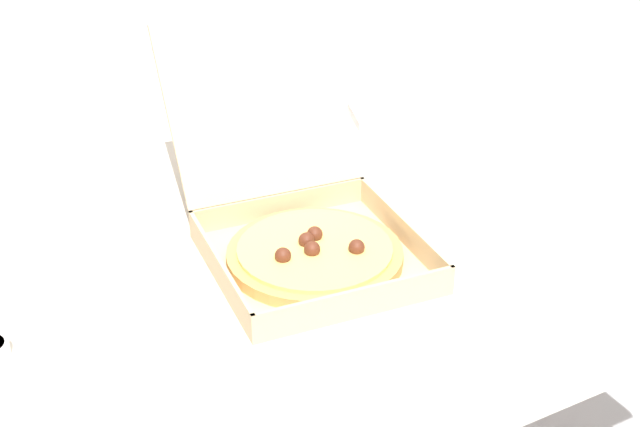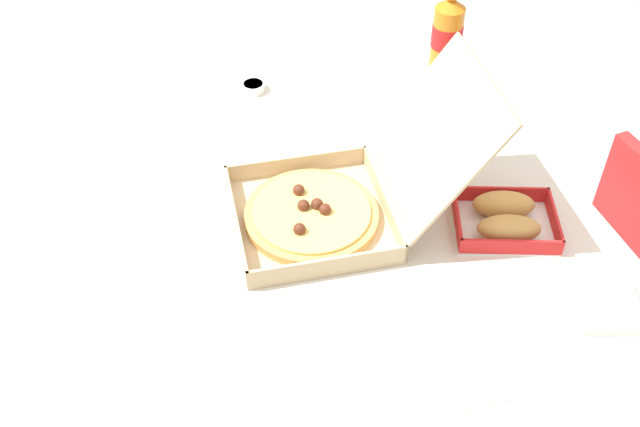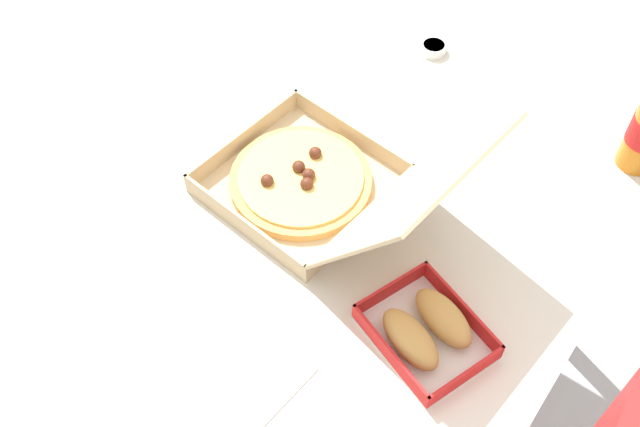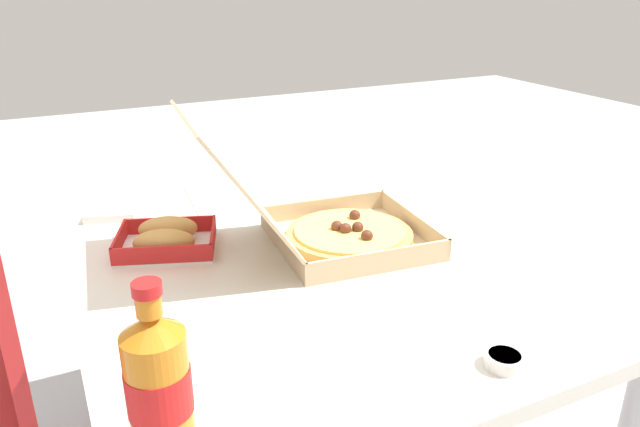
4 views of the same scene
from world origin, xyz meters
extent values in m
cube|color=silver|center=(0.00, 0.00, 0.73)|extent=(1.27, 0.94, 0.03)
cylinder|color=#B7B7BC|center=(0.56, -0.40, 0.36)|extent=(0.05, 0.05, 0.71)
cylinder|color=#B7B7BC|center=(0.56, 0.40, 0.36)|extent=(0.05, 0.05, 0.71)
cube|color=red|center=(0.12, 0.58, 0.64)|extent=(0.36, 0.06, 0.38)
cube|color=tan|center=(-0.09, -0.08, 0.74)|extent=(0.32, 0.32, 0.01)
cube|color=tan|center=(-0.11, -0.22, 0.77)|extent=(0.30, 0.03, 0.04)
cube|color=tan|center=(-0.24, -0.06, 0.77)|extent=(0.03, 0.30, 0.04)
cube|color=tan|center=(0.05, -0.09, 0.77)|extent=(0.03, 0.30, 0.04)
cube|color=tan|center=(-0.08, 0.07, 0.77)|extent=(0.30, 0.03, 0.04)
cube|color=tan|center=(-0.07, 0.15, 0.91)|extent=(0.31, 0.20, 0.25)
cylinder|color=tan|center=(-0.09, -0.08, 0.76)|extent=(0.26, 0.26, 0.02)
cylinder|color=#EAC666|center=(-0.09, -0.08, 0.77)|extent=(0.23, 0.23, 0.01)
sphere|color=#562819|center=(-0.10, -0.06, 0.78)|extent=(0.02, 0.02, 0.02)
sphere|color=#562819|center=(-0.04, -0.12, 0.78)|extent=(0.02, 0.02, 0.02)
sphere|color=#562819|center=(-0.15, -0.09, 0.78)|extent=(0.02, 0.02, 0.02)
sphere|color=#562819|center=(-0.10, -0.09, 0.78)|extent=(0.02, 0.02, 0.02)
sphere|color=#562819|center=(-0.08, -0.05, 0.78)|extent=(0.02, 0.02, 0.02)
cube|color=white|center=(0.04, 0.27, 0.74)|extent=(0.21, 0.23, 0.00)
cube|color=red|center=(0.01, 0.18, 0.76)|extent=(0.14, 0.06, 0.03)
cube|color=red|center=(0.07, 0.36, 0.76)|extent=(0.14, 0.06, 0.03)
cube|color=red|center=(-0.03, 0.29, 0.76)|extent=(0.07, 0.18, 0.03)
cube|color=red|center=(0.11, 0.24, 0.76)|extent=(0.07, 0.18, 0.03)
ellipsoid|color=tan|center=(0.01, 0.28, 0.77)|extent=(0.09, 0.13, 0.05)
ellipsoid|color=tan|center=(0.07, 0.26, 0.77)|extent=(0.09, 0.13, 0.05)
cylinder|color=orange|center=(-0.51, 0.39, 0.82)|extent=(0.07, 0.07, 0.16)
cone|color=orange|center=(-0.51, 0.39, 0.91)|extent=(0.07, 0.07, 0.02)
cylinder|color=orange|center=(-0.51, 0.39, 0.94)|extent=(0.03, 0.03, 0.02)
cylinder|color=red|center=(-0.51, 0.39, 0.96)|extent=(0.03, 0.03, 0.01)
cylinder|color=red|center=(-0.51, 0.39, 0.83)|extent=(0.07, 0.07, 0.06)
cube|color=white|center=(0.28, 0.08, 0.74)|extent=(0.22, 0.17, 0.00)
cube|color=white|center=(0.28, 0.34, 0.75)|extent=(0.14, 0.14, 0.02)
cylinder|color=white|center=(-0.56, -0.07, 0.75)|extent=(0.06, 0.06, 0.02)
cylinder|color=#DBBC66|center=(-0.56, -0.07, 0.76)|extent=(0.05, 0.05, 0.01)
camera|label=1|loc=(-0.60, -1.04, 1.44)|focal=49.17mm
camera|label=2|loc=(0.92, -0.39, 1.77)|focal=42.66mm
camera|label=3|loc=(0.59, 0.46, 1.80)|focal=41.67mm
camera|label=4|loc=(-1.09, 0.47, 1.27)|focal=33.95mm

